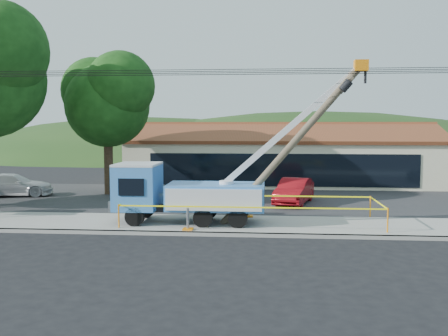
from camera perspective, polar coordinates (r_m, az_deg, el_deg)
ground at (r=18.38m, az=-4.40°, el=-9.15°), size 120.00×120.00×0.00m
curb at (r=20.38m, az=-3.45°, el=-7.52°), size 60.00×0.25×0.15m
sidewalk at (r=22.22m, az=-2.74°, el=-6.46°), size 60.00×4.00×0.15m
parking_lot at (r=30.06m, az=-0.74°, el=-3.49°), size 60.00×12.00×0.10m
strip_mall at (r=37.68m, az=6.50°, el=1.00°), size 22.50×8.53×4.67m
tree_lot at (r=32.19m, az=-13.20°, el=7.93°), size 6.30×5.60×8.94m
hill_west at (r=74.89m, az=-9.03°, el=1.50°), size 78.40×56.00×28.00m
hill_center at (r=73.08m, az=10.38°, el=1.40°), size 89.60×64.00×32.00m
utility_truck at (r=22.13m, az=-4.35°, el=-2.66°), size 10.92×3.55×7.03m
leaning_pole at (r=21.55m, az=8.40°, el=3.38°), size 6.04×1.70×6.98m
caution_tape at (r=22.26m, az=3.15°, el=-4.31°), size 11.12×3.44×0.99m
car_silver at (r=31.06m, az=-8.85°, el=-3.37°), size 3.83×4.53×1.46m
car_red at (r=28.07m, az=7.99°, el=-4.25°), size 2.57×4.51×1.40m
car_white at (r=33.35m, az=-22.98°, el=-3.14°), size 5.08×3.08×1.38m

